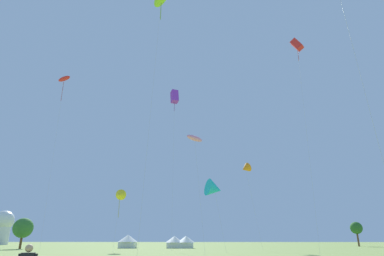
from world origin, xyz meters
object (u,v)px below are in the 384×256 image
at_px(kite_purple_box, 175,97).
at_px(kite_yellow_delta, 120,195).
at_px(festival_tent_left, 186,241).
at_px(tree_distant_left, 356,228).
at_px(kite_cyan_delta, 214,189).
at_px(kite_red_box, 297,45).
at_px(festival_tent_right, 174,241).
at_px(observatory_dome, 3,225).
at_px(festival_tent_center, 128,241).
at_px(kite_red_parafoil, 64,79).
at_px(kite_orange_delta, 245,168).
at_px(tree_distant_right, 23,228).
at_px(kite_pink_parafoil, 195,138).

bearing_deg(kite_purple_box, kite_yellow_delta, -158.01).
distance_m(festival_tent_left, tree_distant_left, 46.61).
xyz_separation_m(kite_cyan_delta, tree_distant_left, (37.85, 38.66, -4.65)).
xyz_separation_m(kite_red_box, festival_tent_right, (-20.84, 28.16, -28.74)).
xyz_separation_m(kite_yellow_delta, festival_tent_left, (10.39, 16.64, -7.50)).
distance_m(kite_purple_box, observatory_dome, 82.27).
relative_size(festival_tent_center, festival_tent_left, 1.10).
height_order(kite_red_box, kite_red_parafoil, kite_red_parafoil).
bearing_deg(kite_purple_box, kite_orange_delta, 9.65).
distance_m(festival_tent_left, observatory_dome, 73.10).
xyz_separation_m(kite_cyan_delta, kite_purple_box, (-7.20, 8.48, 19.47)).
bearing_deg(kite_red_parafoil, kite_red_box, -20.38).
bearing_deg(festival_tent_right, festival_tent_left, 0.00).
relative_size(kite_red_box, festival_tent_right, 8.35).
bearing_deg(festival_tent_left, kite_red_box, -56.82).
height_order(kite_cyan_delta, kite_red_parafoil, kite_red_parafoil).
bearing_deg(tree_distant_right, festival_tent_left, 11.43).
distance_m(kite_cyan_delta, tree_distant_left, 54.30).
relative_size(kite_red_parafoil, festival_tent_left, 9.09).
distance_m(kite_red_box, festival_tent_center, 50.54).
height_order(kite_yellow_delta, festival_tent_right, kite_yellow_delta).
bearing_deg(festival_tent_left, kite_orange_delta, -42.64).
bearing_deg(festival_tent_center, observatory_dome, 143.49).
relative_size(kite_red_box, kite_red_parafoil, 0.91).
bearing_deg(kite_cyan_delta, kite_red_box, -26.66).
relative_size(festival_tent_right, tree_distant_right, 0.65).
relative_size(kite_pink_parafoil, kite_cyan_delta, 1.49).
distance_m(kite_yellow_delta, observatory_dome, 75.20).
height_order(festival_tent_center, tree_distant_left, tree_distant_left).
bearing_deg(kite_orange_delta, kite_cyan_delta, -120.51).
relative_size(kite_orange_delta, festival_tent_right, 4.17).
bearing_deg(kite_orange_delta, tree_distant_left, 41.52).
distance_m(kite_orange_delta, kite_purple_box, 19.68).
height_order(kite_red_box, festival_tent_center, kite_red_box).
distance_m(kite_orange_delta, tree_distant_right, 45.04).
bearing_deg(kite_red_parafoil, kite_yellow_delta, -17.56).
xyz_separation_m(kite_cyan_delta, kite_red_parafoil, (-30.65, 9.69, 24.49)).
bearing_deg(tree_distant_right, festival_tent_center, 18.25).
distance_m(kite_red_box, kite_cyan_delta, 25.52).
relative_size(kite_red_parafoil, festival_tent_right, 9.13).
relative_size(kite_cyan_delta, festival_tent_right, 2.84).
bearing_deg(kite_red_parafoil, kite_orange_delta, 1.69).
bearing_deg(kite_red_box, kite_purple_box, 143.38).
bearing_deg(kite_red_parafoil, kite_purple_box, -2.96).
height_order(kite_cyan_delta, observatory_dome, observatory_dome).
bearing_deg(kite_red_box, kite_pink_parafoil, 178.99).
height_order(kite_red_parafoil, festival_tent_center, kite_red_parafoil).
bearing_deg(kite_cyan_delta, festival_tent_left, 104.09).
height_order(festival_tent_right, tree_distant_right, tree_distant_right).
relative_size(kite_cyan_delta, festival_tent_left, 2.83).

